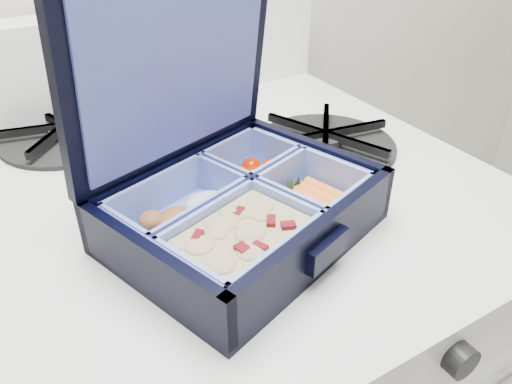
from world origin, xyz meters
TOP-DOWN VIEW (x-y plane):
  - bento_box at (0.59, 1.56)m, footprint 0.30×0.26m
  - burner_grate at (0.77, 1.67)m, footprint 0.22×0.22m
  - burner_grate_rear at (0.48, 1.87)m, footprint 0.22×0.22m
  - fork at (0.65, 1.69)m, footprint 0.09×0.17m

SIDE VIEW (x-z plane):
  - fork at x=0.65m, z-range 0.93..0.94m
  - burner_grate_rear at x=0.48m, z-range 0.93..0.95m
  - burner_grate at x=0.77m, z-range 0.93..0.96m
  - bento_box at x=0.59m, z-range 0.93..0.99m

